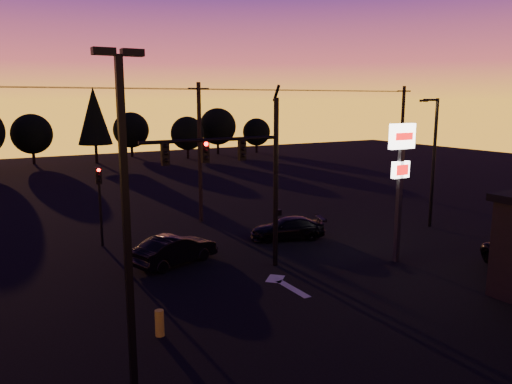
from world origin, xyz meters
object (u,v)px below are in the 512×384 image
traffic_signal_mast (246,166)px  secondary_signal (100,195)px  bollard (160,323)px  car_right (287,228)px  streetlight (433,157)px  pylon_sign (401,163)px  parking_lot_light (125,203)px  car_mid (175,250)px

traffic_signal_mast → secondary_signal: bearing=123.2°
bollard → car_right: car_right is taller
traffic_signal_mast → secondary_signal: 9.19m
traffic_signal_mast → streetlight: (14.01, 1.51, -0.52)m
streetlight → secondary_signal: bearing=162.4°
pylon_sign → bollard: (-12.82, -1.79, -4.45)m
secondary_signal → streetlight: 19.89m
parking_lot_light → pylon_sign: size_ratio=1.34×
parking_lot_light → bollard: parking_lot_light is taller
pylon_sign → secondary_signal: bearing=140.2°
secondary_signal → bollard: (-0.82, -11.77, -2.40)m
secondary_signal → car_mid: bearing=-63.8°
secondary_signal → bollard: secondary_signal is taller
pylon_sign → streetlight: 8.00m
traffic_signal_mast → car_right: traffic_signal_mast is taller
traffic_signal_mast → car_mid: bearing=133.5°
secondary_signal → car_mid: secondary_signal is taller
traffic_signal_mast → pylon_sign: (7.10, -2.49, -0.02)m
parking_lot_light → car_mid: (4.89, 9.64, -4.56)m
pylon_sign → streetlight: bearing=30.1°
parking_lot_light → streetlight: 23.05m
pylon_sign → car_right: size_ratio=1.59×
secondary_signal → car_right: size_ratio=1.02×
secondary_signal → parking_lot_light: parking_lot_light is taller
car_right → car_mid: bearing=-63.2°
streetlight → parking_lot_light: bearing=-158.3°
traffic_signal_mast → car_mid: 5.58m
streetlight → car_mid: streetlight is taller
parking_lot_light → streetlight: bearing=21.7°
secondary_signal → car_right: bearing=-21.8°
traffic_signal_mast → bollard: (-5.72, -4.28, -4.48)m
car_mid → bollard: bearing=137.0°
streetlight → bollard: 20.94m
traffic_signal_mast → streetlight: 14.10m
traffic_signal_mast → secondary_signal: (-4.90, 7.49, -2.07)m
bollard → parking_lot_light: bearing=-121.8°
traffic_signal_mast → parking_lot_light: parking_lot_light is taller
traffic_signal_mast → parking_lot_light: 10.19m
traffic_signal_mast → car_right: size_ratio=2.00×
parking_lot_light → streetlight: size_ratio=1.14×
traffic_signal_mast → bollard: size_ratio=9.35×
secondary_signal → car_right: secondary_signal is taller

